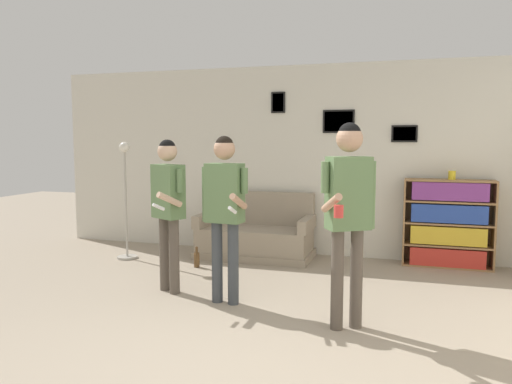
# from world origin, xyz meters

# --- Properties ---
(ground_plane) EXTENTS (20.00, 20.00, 0.00)m
(ground_plane) POSITION_xyz_m (0.00, 0.00, 0.00)
(ground_plane) COLOR gray
(wall_back) EXTENTS (8.17, 0.08, 2.70)m
(wall_back) POSITION_xyz_m (0.00, 3.89, 1.35)
(wall_back) COLOR silver
(wall_back) RESTS_ON ground_plane
(couch) EXTENTS (1.60, 0.80, 0.90)m
(couch) POSITION_xyz_m (-0.81, 3.47, 0.30)
(couch) COLOR gray
(couch) RESTS_ON ground_plane
(bookshelf) EXTENTS (1.12, 0.30, 1.14)m
(bookshelf) POSITION_xyz_m (1.74, 3.67, 0.57)
(bookshelf) COLOR olive
(bookshelf) RESTS_ON ground_plane
(floor_lamp) EXTENTS (0.28, 0.28, 1.62)m
(floor_lamp) POSITION_xyz_m (-2.50, 2.85, 0.84)
(floor_lamp) COLOR #ADA89E
(floor_lamp) RESTS_ON ground_plane
(person_player_foreground_left) EXTENTS (0.45, 0.58, 1.65)m
(person_player_foreground_left) POSITION_xyz_m (-1.23, 1.63, 1.01)
(person_player_foreground_left) COLOR brown
(person_player_foreground_left) RESTS_ON ground_plane
(person_player_foreground_center) EXTENTS (0.50, 0.48, 1.69)m
(person_player_foreground_center) POSITION_xyz_m (-0.51, 1.46, 1.04)
(person_player_foreground_center) COLOR #3D4247
(person_player_foreground_center) RESTS_ON ground_plane
(person_watcher_holding_cup) EXTENTS (0.44, 0.58, 1.80)m
(person_watcher_holding_cup) POSITION_xyz_m (0.75, 1.13, 1.12)
(person_watcher_holding_cup) COLOR brown
(person_watcher_holding_cup) RESTS_ON ground_plane
(bottle_on_floor) EXTENTS (0.07, 0.07, 0.27)m
(bottle_on_floor) POSITION_xyz_m (-1.37, 2.68, 0.11)
(bottle_on_floor) COLOR brown
(bottle_on_floor) RESTS_ON ground_plane
(drinking_cup) EXTENTS (0.09, 0.09, 0.11)m
(drinking_cup) POSITION_xyz_m (1.76, 3.67, 1.20)
(drinking_cup) COLOR yellow
(drinking_cup) RESTS_ON bookshelf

